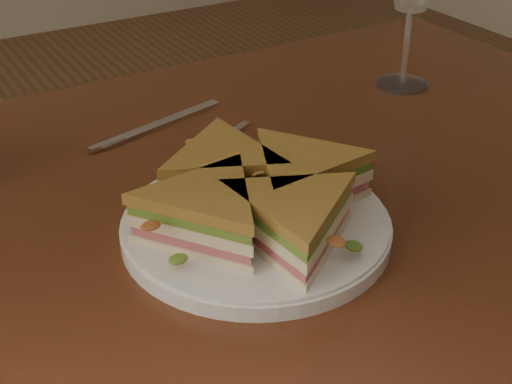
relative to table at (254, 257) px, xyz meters
The scene contains 6 objects.
table is the anchor object (origin of this frame).
plate 0.14m from the table, 118.74° to the right, with size 0.28×0.28×0.02m, color white.
sandwich_wedges 0.17m from the table, 118.74° to the right, with size 0.29×0.29×0.06m.
crisps_mound 0.17m from the table, 118.74° to the right, with size 0.09×0.09×0.05m, color #C75519, non-canonical shape.
spoon 0.14m from the table, 117.90° to the left, with size 0.17×0.10×0.01m.
knife 0.23m from the table, 100.39° to the left, with size 0.21×0.07×0.00m.
Camera 1 is at (-0.36, -0.61, 1.17)m, focal length 50.00 mm.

